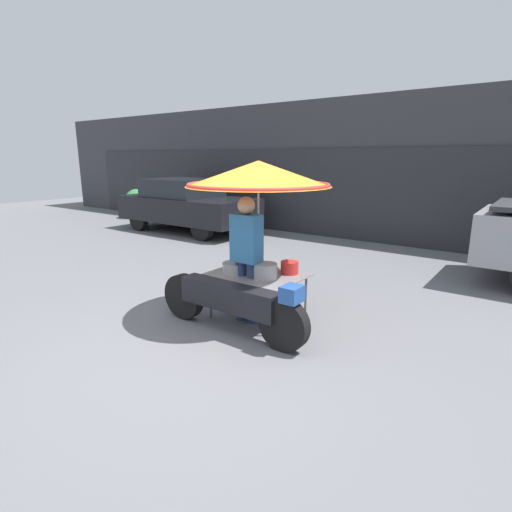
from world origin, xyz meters
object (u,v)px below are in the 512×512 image
(vendor_person, at_px, (247,253))
(parked_car, at_px, (187,204))
(vendor_motorcycle_cart, at_px, (255,200))
(potted_plant, at_px, (137,202))

(vendor_person, distance_m, parked_car, 6.97)
(vendor_person, bearing_deg, vendor_motorcycle_cart, 62.13)
(vendor_motorcycle_cart, bearing_deg, potted_plant, 150.72)
(potted_plant, bearing_deg, parked_car, -13.85)
(vendor_motorcycle_cart, distance_m, parked_car, 6.99)
(parked_car, bearing_deg, vendor_motorcycle_cart, -36.97)
(parked_car, distance_m, potted_plant, 3.50)
(vendor_person, relative_size, potted_plant, 1.60)
(vendor_person, height_order, parked_car, vendor_person)
(vendor_person, xyz_separation_m, potted_plant, (-8.89, 5.12, -0.34))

